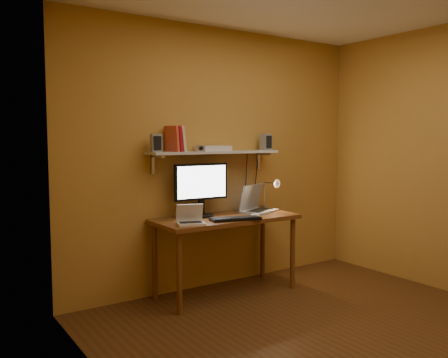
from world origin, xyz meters
TOP-DOWN VIEW (x-y plane):
  - room at (0.00, 0.00)m, footprint 3.44×3.24m
  - desk at (-0.15, 1.28)m, footprint 1.40×0.60m
  - wall_shelf at (-0.15, 1.47)m, footprint 1.40×0.25m
  - monitor at (-0.34, 1.43)m, footprint 0.56×0.24m
  - laptop at (0.27, 1.37)m, footprint 0.45×0.40m
  - netbook at (-0.63, 1.14)m, footprint 0.28×0.24m
  - keyboard at (-0.18, 1.08)m, footprint 0.49×0.27m
  - mouse at (0.06, 1.10)m, footprint 0.12×0.09m
  - desk_lamp at (0.51, 1.41)m, footprint 0.09×0.23m
  - speaker_left at (-0.79, 1.46)m, footprint 0.11×0.11m
  - speaker_right at (0.49, 1.48)m, footprint 0.10×0.10m
  - books at (-0.58, 1.49)m, footprint 0.16×0.17m
  - shelf_camera at (-0.37, 1.40)m, footprint 0.11×0.06m
  - router at (-0.17, 1.48)m, footprint 0.31×0.21m

SIDE VIEW (x-z plane):
  - desk at x=-0.15m, z-range 0.29..1.04m
  - keyboard at x=-0.18m, z-range 0.75..0.77m
  - mouse at x=0.06m, z-range 0.75..0.79m
  - netbook at x=-0.63m, z-range 0.71..0.89m
  - laptop at x=0.27m, z-range 0.68..0.96m
  - desk_lamp at x=0.51m, z-range 0.77..1.15m
  - monitor at x=-0.34m, z-range 0.78..1.29m
  - room at x=0.00m, z-range -0.02..2.62m
  - wall_shelf at x=-0.15m, z-range 1.26..1.46m
  - router at x=-0.17m, z-range 1.38..1.43m
  - shelf_camera at x=-0.37m, z-range 1.38..1.44m
  - speaker_left at x=-0.79m, z-range 1.38..1.54m
  - speaker_right at x=0.49m, z-range 1.38..1.54m
  - books at x=-0.58m, z-range 1.37..1.62m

